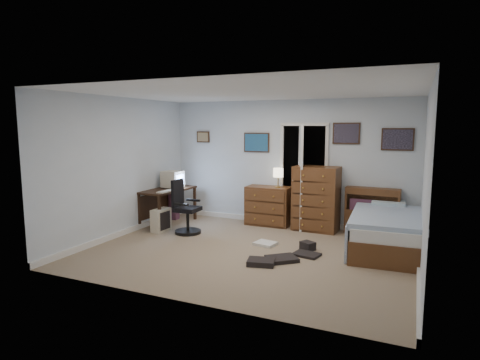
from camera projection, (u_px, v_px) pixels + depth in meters
name	position (u px, v px, depth m)	size (l,w,h in m)	color
floor	(249.00, 252.00, 6.40)	(5.00, 4.00, 0.02)	gray
computer_desk	(165.00, 197.00, 8.17)	(0.66, 1.29, 0.72)	#301E10
crt_monitor	(173.00, 179.00, 8.21)	(0.40, 0.37, 0.35)	beige
keyboard	(165.00, 191.00, 7.72)	(0.14, 0.39, 0.02)	beige
pc_tower	(161.00, 220.00, 7.60)	(0.22, 0.42, 0.43)	beige
office_chair	(185.00, 213.00, 7.45)	(0.50, 0.50, 1.00)	black
media_stack	(174.00, 200.00, 8.55)	(0.17, 0.17, 0.85)	maroon
low_dresser	(268.00, 206.00, 8.08)	(0.88, 0.44, 0.78)	brown
table_lamp	(278.00, 173.00, 7.91)	(0.20, 0.20, 0.38)	gold
doorway	(307.00, 175.00, 8.18)	(0.96, 1.12, 2.05)	black
tall_dresser	(316.00, 199.00, 7.64)	(0.84, 0.49, 1.23)	brown
headboard_bookcase	(372.00, 210.00, 7.35)	(0.97, 0.28, 0.86)	brown
bed	(386.00, 231.00, 6.46)	(1.18, 2.07, 0.66)	brown
wall_posters	(315.00, 139.00, 7.73)	(4.38, 0.04, 0.60)	#331E11
floor_clutter	(281.00, 254.00, 6.14)	(1.19, 1.29, 0.14)	black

